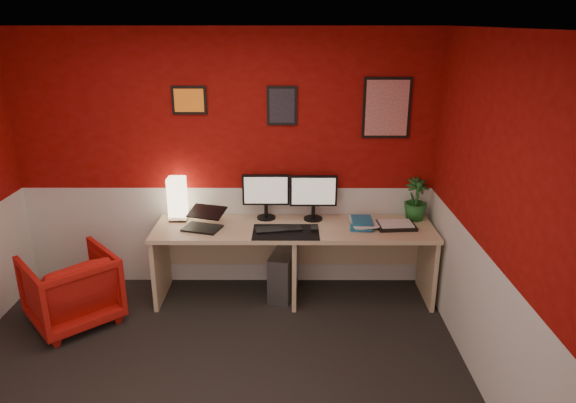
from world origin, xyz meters
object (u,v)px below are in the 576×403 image
object	(u,v)px
desk	(294,263)
shoji_lamp	(177,200)
armchair	(71,289)
zen_tray	(396,226)
pc_tower	(283,274)
laptop	(202,218)
monitor_left	(266,190)
potted_plant	(416,199)
monitor_right	(314,191)

from	to	relation	value
desk	shoji_lamp	distance (m)	1.26
armchair	shoji_lamp	bearing A→B (deg)	174.87
zen_tray	armchair	world-z (taller)	zen_tray
pc_tower	laptop	bearing A→B (deg)	-159.16
desk	pc_tower	world-z (taller)	desk
monitor_left	armchair	bearing A→B (deg)	-158.54
laptop	potted_plant	world-z (taller)	potted_plant
monitor_left	monitor_right	bearing A→B (deg)	-3.53
shoji_lamp	potted_plant	xyz separation A→B (m)	(2.27, 0.02, 0.00)
potted_plant	armchair	xyz separation A→B (m)	(-3.12, -0.64, -0.61)
potted_plant	armchair	distance (m)	3.24
desk	potted_plant	world-z (taller)	potted_plant
desk	zen_tray	world-z (taller)	zen_tray
monitor_left	zen_tray	distance (m)	1.26
shoji_lamp	potted_plant	bearing A→B (deg)	0.42
desk	monitor_right	distance (m)	0.71
monitor_left	potted_plant	size ratio (longest dim) A/B	1.43
laptop	zen_tray	world-z (taller)	laptop
monitor_right	shoji_lamp	bearing A→B (deg)	-179.58
monitor_right	potted_plant	xyz separation A→B (m)	(0.98, 0.01, -0.09)
monitor_left	zen_tray	bearing A→B (deg)	-10.66
zen_tray	potted_plant	world-z (taller)	potted_plant
shoji_lamp	laptop	size ratio (longest dim) A/B	1.21
zen_tray	pc_tower	xyz separation A→B (m)	(-1.04, 0.04, -0.52)
monitor_right	armchair	bearing A→B (deg)	-163.47
shoji_lamp	monitor_right	xyz separation A→B (m)	(1.29, 0.01, 0.09)
monitor_left	pc_tower	size ratio (longest dim) A/B	1.29
monitor_left	laptop	bearing A→B (deg)	-154.31
desk	potted_plant	distance (m)	1.31
laptop	monitor_right	size ratio (longest dim) A/B	0.57
zen_tray	monitor_left	bearing A→B (deg)	169.34
monitor_right	pc_tower	xyz separation A→B (m)	(-0.29, -0.15, -0.80)
armchair	monitor_right	bearing A→B (deg)	154.95
monitor_left	pc_tower	world-z (taller)	monitor_left
monitor_left	potted_plant	bearing A→B (deg)	-0.84
monitor_left	armchair	world-z (taller)	monitor_left
pc_tower	desk	bearing A→B (deg)	-8.17
zen_tray	pc_tower	size ratio (longest dim) A/B	0.78
pc_tower	monitor_left	bearing A→B (deg)	145.72
monitor_left	pc_tower	bearing A→B (deg)	-47.86
zen_tray	pc_tower	bearing A→B (deg)	177.55
shoji_lamp	potted_plant	size ratio (longest dim) A/B	0.99
monitor_left	monitor_right	world-z (taller)	same
zen_tray	desk	bearing A→B (deg)	179.77
shoji_lamp	laptop	world-z (taller)	shoji_lamp
monitor_right	zen_tray	world-z (taller)	monitor_right
zen_tray	potted_plant	xyz separation A→B (m)	(0.22, 0.21, 0.19)
desk	monitor_right	size ratio (longest dim) A/B	4.48
potted_plant	monitor_right	bearing A→B (deg)	-179.59
potted_plant	shoji_lamp	bearing A→B (deg)	-179.58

